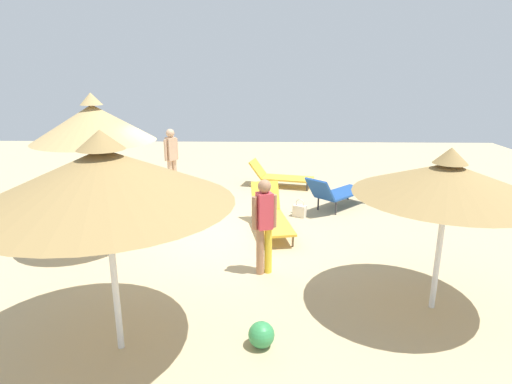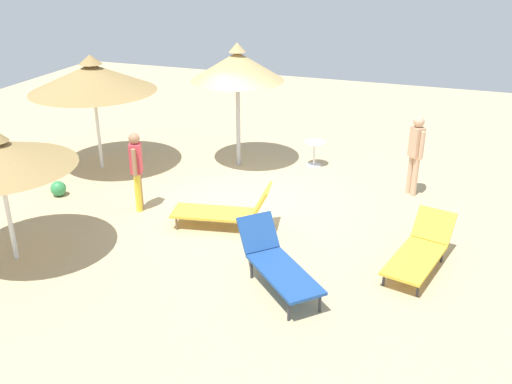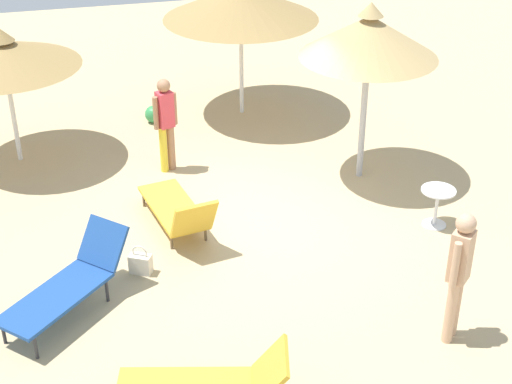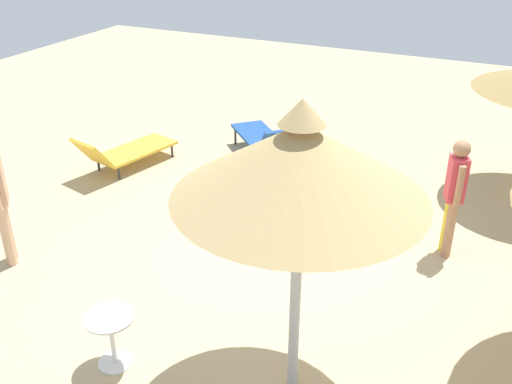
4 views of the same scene
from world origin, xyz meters
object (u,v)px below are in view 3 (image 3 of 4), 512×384
at_px(parasol_umbrella_back, 369,37).
at_px(lounge_chair_near_right, 69,282).
at_px(parasol_umbrella_far_left, 241,2).
at_px(lounge_chair_far_right, 179,210).
at_px(handbag, 141,263).
at_px(person_standing_near_left, 459,269).
at_px(side_table_round, 437,201).
at_px(parasol_umbrella_front, 3,54).
at_px(person_standing_center, 166,120).
at_px(beach_ball, 154,114).

distance_m(parasol_umbrella_back, lounge_chair_near_right, 5.88).
height_order(parasol_umbrella_far_left, lounge_chair_far_right, parasol_umbrella_far_left).
height_order(parasol_umbrella_far_left, handbag, parasol_umbrella_far_left).
xyz_separation_m(parasol_umbrella_far_left, person_standing_near_left, (7.32, 0.90, -1.21)).
xyz_separation_m(lounge_chair_near_right, person_standing_near_left, (1.68, 4.48, 0.58)).
bearing_deg(side_table_round, handbag, -88.15).
distance_m(parasol_umbrella_far_left, parasol_umbrella_front, 4.42).
relative_size(lounge_chair_far_right, side_table_round, 3.21).
xyz_separation_m(person_standing_center, handbag, (2.93, -0.83, -0.78)).
relative_size(parasol_umbrella_far_left, person_standing_near_left, 1.66).
height_order(lounge_chair_near_right, person_standing_center, person_standing_center).
distance_m(lounge_chair_far_right, person_standing_near_left, 4.34).
bearing_deg(parasol_umbrella_far_left, person_standing_center, -40.59).
height_order(parasol_umbrella_front, lounge_chair_far_right, parasol_umbrella_front).
bearing_deg(beach_ball, parasol_umbrella_front, -68.47).
xyz_separation_m(lounge_chair_far_right, lounge_chair_near_right, (1.54, -1.65, 0.07)).
distance_m(person_standing_near_left, handbag, 4.29).
distance_m(parasol_umbrella_back, person_standing_near_left, 4.48).
xyz_separation_m(lounge_chair_far_right, person_standing_near_left, (3.22, 2.83, 0.65)).
height_order(person_standing_center, side_table_round, person_standing_center).
height_order(lounge_chair_near_right, person_standing_near_left, person_standing_near_left).
bearing_deg(parasol_umbrella_front, side_table_round, 58.12).
height_order(parasol_umbrella_far_left, parasol_umbrella_front, parasol_umbrella_far_left).
height_order(parasol_umbrella_front, person_standing_center, parasol_umbrella_front).
bearing_deg(person_standing_center, beach_ball, 179.44).
bearing_deg(parasol_umbrella_back, handbag, -63.89).
bearing_deg(parasol_umbrella_front, beach_ball, 111.53).
relative_size(parasol_umbrella_back, person_standing_center, 1.80).
bearing_deg(lounge_chair_far_right, parasol_umbrella_far_left, 154.83).
xyz_separation_m(handbag, beach_ball, (-4.96, 0.85, 0.01)).
bearing_deg(lounge_chair_near_right, parasol_umbrella_far_left, 147.58).
xyz_separation_m(parasol_umbrella_far_left, lounge_chair_far_right, (4.10, -1.93, -1.86)).
bearing_deg(lounge_chair_far_right, person_standing_center, 176.20).
bearing_deg(parasol_umbrella_far_left, side_table_round, 20.97).
relative_size(parasol_umbrella_far_left, parasol_umbrella_back, 0.98).
bearing_deg(lounge_chair_near_right, person_standing_center, 153.24).
relative_size(lounge_chair_near_right, handbag, 4.09).
bearing_deg(handbag, parasol_umbrella_front, -157.30).
xyz_separation_m(person_standing_near_left, person_standing_center, (-5.23, -2.69, -0.08)).
height_order(lounge_chair_far_right, person_standing_near_left, person_standing_near_left).
bearing_deg(side_table_round, person_standing_near_left, -21.60).
bearing_deg(lounge_chair_far_right, parasol_umbrella_back, 107.26).
relative_size(person_standing_center, beach_ball, 4.95).
height_order(lounge_chair_near_right, beach_ball, lounge_chair_near_right).
bearing_deg(parasol_umbrella_front, parasol_umbrella_far_left, 103.80).
relative_size(lounge_chair_near_right, person_standing_center, 1.09).
xyz_separation_m(handbag, side_table_round, (-0.15, 4.49, 0.26)).
bearing_deg(lounge_chair_near_right, side_table_round, 97.96).
height_order(person_standing_near_left, side_table_round, person_standing_near_left).
relative_size(parasol_umbrella_front, parasol_umbrella_back, 0.85).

